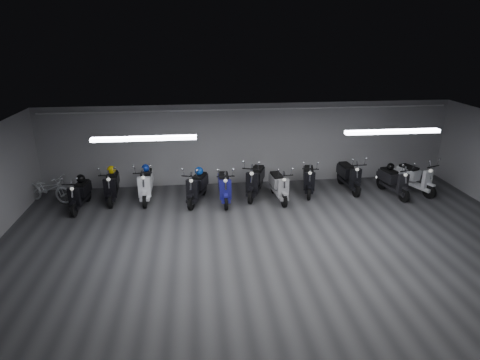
{
  "coord_description": "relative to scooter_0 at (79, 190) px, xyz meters",
  "views": [
    {
      "loc": [
        -1.78,
        -8.06,
        5.08
      ],
      "look_at": [
        -0.61,
        2.5,
        1.05
      ],
      "focal_mm": 29.69,
      "sensor_mm": 36.0,
      "label": 1
    }
  ],
  "objects": [
    {
      "name": "scooter_4",
      "position": [
        4.35,
        0.03,
        0.05
      ],
      "size": [
        0.6,
        1.77,
        1.32
      ],
      "primitive_type": null,
      "rotation": [
        0.0,
        0.0,
        0.0
      ],
      "color": "navy",
      "rests_on": "floor"
    },
    {
      "name": "helmet_3",
      "position": [
        0.83,
        0.76,
        0.34
      ],
      "size": [
        0.27,
        0.27,
        0.27
      ],
      "primitive_type": "sphere",
      "color": "yellow",
      "rests_on": "scooter_1"
    },
    {
      "name": "helmet_4",
      "position": [
        3.58,
        0.34,
        0.34
      ],
      "size": [
        0.27,
        0.27,
        0.27
      ],
      "primitive_type": "sphere",
      "color": "#0E3C9D",
      "rests_on": "scooter_3"
    },
    {
      "name": "back_wall",
      "position": [
        5.36,
        1.65,
        0.79
      ],
      "size": [
        14.0,
        0.01,
        2.8
      ],
      "primitive_type": "cube",
      "color": "gray",
      "rests_on": "ground"
    },
    {
      "name": "scooter_5",
      "position": [
        5.38,
        0.39,
        0.09
      ],
      "size": [
        1.25,
        1.99,
        1.4
      ],
      "primitive_type": null,
      "rotation": [
        0.0,
        0.0,
        -0.36
      ],
      "color": "black",
      "rests_on": "floor"
    },
    {
      "name": "conduit",
      "position": [
        5.36,
        1.56,
        2.01
      ],
      "size": [
        13.6,
        0.05,
        0.05
      ],
      "primitive_type": "cylinder",
      "rotation": [
        0.0,
        1.57,
        0.0
      ],
      "color": "white",
      "rests_on": "back_wall"
    },
    {
      "name": "ceiling",
      "position": [
        5.36,
        -3.36,
        2.2
      ],
      "size": [
        14.0,
        10.0,
        0.01
      ],
      "primitive_type": "cube",
      "color": "gray",
      "rests_on": "ground"
    },
    {
      "name": "helmet_1",
      "position": [
        9.8,
        0.19,
        0.31
      ],
      "size": [
        0.24,
        0.24,
        0.24
      ],
      "primitive_type": "sphere",
      "color": "black",
      "rests_on": "scooter_9"
    },
    {
      "name": "scooter_1",
      "position": [
        0.85,
        0.52,
        0.05
      ],
      "size": [
        0.71,
        1.8,
        1.31
      ],
      "primitive_type": null,
      "rotation": [
        0.0,
        0.0,
        0.07
      ],
      "color": "black",
      "rests_on": "floor"
    },
    {
      "name": "fluor_strip_right",
      "position": [
        8.36,
        -2.36,
        2.13
      ],
      "size": [
        2.4,
        0.18,
        0.08
      ],
      "primitive_type": "cube",
      "color": "white",
      "rests_on": "ceiling"
    },
    {
      "name": "scooter_3",
      "position": [
        3.5,
        0.1,
        0.05
      ],
      "size": [
        1.14,
        1.86,
        1.32
      ],
      "primitive_type": null,
      "rotation": [
        0.0,
        0.0,
        -0.33
      ],
      "color": "black",
      "rests_on": "floor"
    },
    {
      "name": "helmet_2",
      "position": [
        1.9,
        0.71,
        0.37
      ],
      "size": [
        0.25,
        0.25,
        0.25
      ],
      "primitive_type": "sphere",
      "color": "navy",
      "rests_on": "scooter_2"
    },
    {
      "name": "scooter_6",
      "position": [
        6.07,
        -0.01,
        0.02
      ],
      "size": [
        0.73,
        1.74,
        1.26
      ],
      "primitive_type": null,
      "rotation": [
        0.0,
        0.0,
        0.1
      ],
      "color": "#B1B0B5",
      "rests_on": "floor"
    },
    {
      "name": "fluor_strip_left",
      "position": [
        2.36,
        -2.36,
        2.13
      ],
      "size": [
        2.4,
        0.18,
        0.08
      ],
      "primitive_type": "cube",
      "color": "white",
      "rests_on": "ceiling"
    },
    {
      "name": "scooter_2",
      "position": [
        1.91,
        0.46,
        0.08
      ],
      "size": [
        0.65,
        1.87,
        1.39
      ],
      "primitive_type": null,
      "rotation": [
        0.0,
        0.0,
        0.01
      ],
      "color": "white",
      "rests_on": "floor"
    },
    {
      "name": "scooter_10",
      "position": [
        10.68,
        0.13,
        0.06
      ],
      "size": [
        1.2,
        1.88,
        1.33
      ],
      "primitive_type": null,
      "rotation": [
        0.0,
        0.0,
        0.37
      ],
      "color": "white",
      "rests_on": "floor"
    },
    {
      "name": "floor",
      "position": [
        5.36,
        -3.36,
        -0.61
      ],
      "size": [
        14.0,
        10.0,
        0.01
      ],
      "primitive_type": "cube",
      "color": "#363639",
      "rests_on": "ground"
    },
    {
      "name": "scooter_7",
      "position": [
        7.16,
        0.45,
        0.03
      ],
      "size": [
        0.94,
        1.8,
        1.28
      ],
      "primitive_type": null,
      "rotation": [
        0.0,
        0.0,
        -0.23
      ],
      "color": "black",
      "rests_on": "floor"
    },
    {
      "name": "scooter_0",
      "position": [
        0.0,
        0.0,
        0.0
      ],
      "size": [
        0.71,
        1.68,
        1.22
      ],
      "primitive_type": null,
      "rotation": [
        0.0,
        0.0,
        -0.1
      ],
      "color": "black",
      "rests_on": "floor"
    },
    {
      "name": "bicycle",
      "position": [
        -1.13,
        0.64,
        -0.08
      ],
      "size": [
        1.75,
        1.12,
        1.07
      ],
      "primitive_type": "imported",
      "rotation": [
        0.0,
        0.0,
        1.21
      ],
      "color": "white",
      "rests_on": "floor"
    },
    {
      "name": "scooter_8",
      "position": [
        8.57,
        0.54,
        0.06
      ],
      "size": [
        0.71,
        1.83,
        1.34
      ],
      "primitive_type": null,
      "rotation": [
        0.0,
        0.0,
        0.06
      ],
      "color": "black",
      "rests_on": "floor"
    },
    {
      "name": "helmet_0",
      "position": [
        0.02,
        0.23,
        0.28
      ],
      "size": [
        0.26,
        0.26,
        0.26
      ],
      "primitive_type": "sphere",
      "color": "black",
      "rests_on": "scooter_0"
    },
    {
      "name": "scooter_9",
      "position": [
        9.85,
        -0.05,
        0.03
      ],
      "size": [
        0.88,
        1.8,
        1.29
      ],
      "primitive_type": null,
      "rotation": [
        0.0,
        0.0,
        0.18
      ],
      "color": "black",
      "rests_on": "floor"
    }
  ]
}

